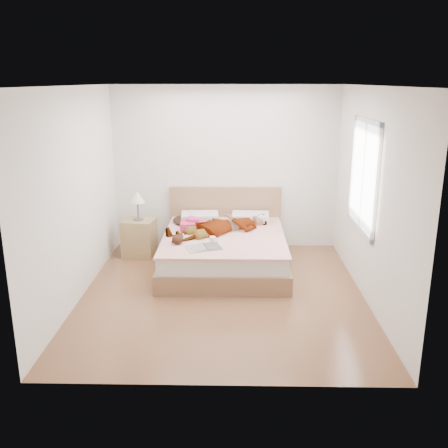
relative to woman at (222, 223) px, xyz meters
name	(u,v)px	position (x,y,z in m)	size (l,w,h in m)	color
ground	(223,294)	(0.03, -1.15, -0.63)	(4.00, 4.00, 0.00)	#502E19
woman	(222,223)	(0.00, 0.00, 0.00)	(0.64, 1.70, 0.23)	white
hair	(187,220)	(-0.57, 0.45, -0.08)	(0.44, 0.55, 0.08)	black
phone	(191,212)	(-0.50, 0.40, 0.06)	(0.04, 0.09, 0.01)	silver
room_shell	(364,176)	(1.80, -0.85, 0.87)	(4.00, 4.00, 4.00)	white
bed	(224,248)	(0.03, -0.12, -0.35)	(1.80, 2.08, 1.00)	brown
towel	(193,224)	(-0.44, 0.06, -0.04)	(0.37, 0.32, 0.19)	#D4396F
magazine	(205,247)	(-0.22, -0.81, -0.11)	(0.54, 0.44, 0.03)	silver
coffee_mug	(213,240)	(-0.12, -0.60, -0.07)	(0.13, 0.11, 0.10)	white
plush_toy	(178,239)	(-0.60, -0.62, -0.05)	(0.19, 0.25, 0.13)	black
nightstand	(139,235)	(-1.31, 0.31, -0.29)	(0.53, 0.48, 1.02)	olive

